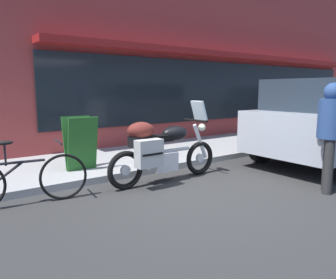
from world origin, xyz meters
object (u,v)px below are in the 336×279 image
at_px(pedestrian_walking, 331,124).
at_px(sandwich_board_sign, 80,143).
at_px(touring_motorcycle, 161,149).
at_px(parked_bicycle, 22,180).

relative_size(pedestrian_walking, sandwich_board_sign, 1.73).
height_order(pedestrian_walking, sandwich_board_sign, pedestrian_walking).
bearing_deg(sandwich_board_sign, pedestrian_walking, -50.24).
relative_size(touring_motorcycle, pedestrian_walking, 1.31).
distance_m(touring_motorcycle, sandwich_board_sign, 1.57).
height_order(parked_bicycle, pedestrian_walking, pedestrian_walking).
bearing_deg(touring_motorcycle, pedestrian_walking, -47.63).
bearing_deg(touring_motorcycle, sandwich_board_sign, 125.33).
relative_size(parked_bicycle, sandwich_board_sign, 1.78).
relative_size(touring_motorcycle, sandwich_board_sign, 2.27).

